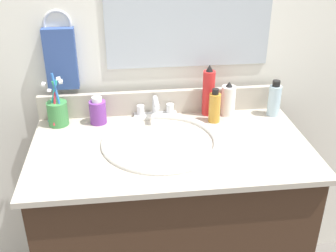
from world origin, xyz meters
TOP-DOWN VIEW (x-y plane):
  - vanity_cabinet at (0.00, 0.00)m, footprint 0.88×0.48m
  - countertop at (0.00, 0.00)m, footprint 0.92×0.52m
  - backsplash at (0.00, 0.25)m, footprint 0.92×0.02m
  - back_wall at (0.00, 0.31)m, footprint 2.02×0.04m
  - towel_ring at (-0.36, 0.29)m, footprint 0.10×0.01m
  - hand_towel at (-0.36, 0.27)m, footprint 0.11×0.04m
  - sink_basin at (-0.03, 0.02)m, footprint 0.40×0.40m
  - faucet at (-0.03, 0.21)m, footprint 0.16×0.10m
  - bottle_lotion_white at (0.24, 0.21)m, footprint 0.05×0.05m
  - bottle_gel_clear at (0.41, 0.18)m, footprint 0.05×0.05m
  - bottle_oil_amber at (0.18, 0.15)m, footprint 0.04×0.04m
  - bottle_cream_purple at (-0.24, 0.19)m, footprint 0.06×0.06m
  - bottle_spray_red at (0.17, 0.22)m, footprint 0.04×0.04m
  - cup_green at (-0.38, 0.19)m, footprint 0.08×0.08m

SIDE VIEW (x-z plane):
  - vanity_cabinet at x=0.00m, z-range 0.00..0.78m
  - back_wall at x=0.00m, z-range 0.00..1.30m
  - sink_basin at x=-0.03m, z-range 0.71..0.82m
  - countertop at x=0.00m, z-range 0.78..0.79m
  - faucet at x=-0.03m, z-range 0.78..0.86m
  - backsplash at x=0.00m, z-range 0.79..0.88m
  - bottle_cream_purple at x=-0.24m, z-range 0.79..0.89m
  - cup_green at x=-0.38m, z-range 0.75..0.94m
  - bottle_oil_amber at x=0.18m, z-range 0.79..0.92m
  - bottle_lotion_white at x=0.24m, z-range 0.79..0.92m
  - bottle_gel_clear at x=0.41m, z-range 0.79..0.92m
  - bottle_spray_red at x=0.17m, z-range 0.79..0.98m
  - hand_towel at x=-0.36m, z-range 0.90..1.12m
  - towel_ring at x=-0.36m, z-range 1.08..1.18m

